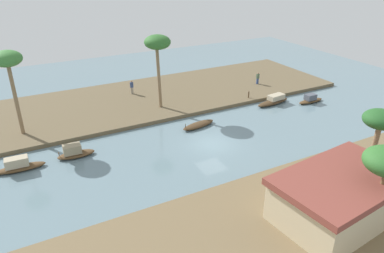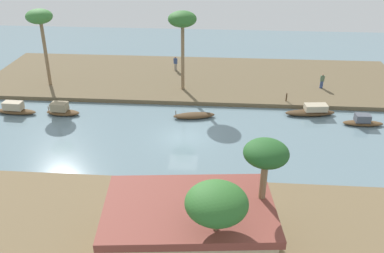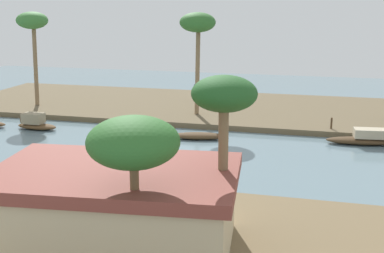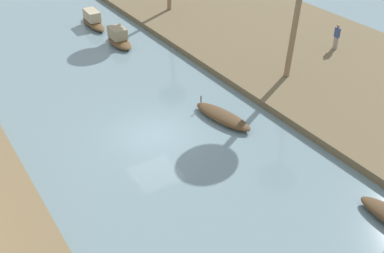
# 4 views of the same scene
# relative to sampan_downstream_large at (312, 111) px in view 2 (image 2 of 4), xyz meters

# --- Properties ---
(river_water) EXTENTS (74.17, 74.17, 0.00)m
(river_water) POSITION_rel_sampan_downstream_large_xyz_m (11.81, 5.31, -0.41)
(river_water) COLOR slate
(river_water) RESTS_ON ground
(riverbank_left) EXTENTS (46.72, 14.28, 0.42)m
(riverbank_left) POSITION_rel_sampan_downstream_large_xyz_m (11.81, -8.41, -0.20)
(riverbank_left) COLOR brown
(riverbank_left) RESTS_ON ground
(sampan_downstream_large) EXTENTS (4.83, 1.74, 1.09)m
(sampan_downstream_large) POSITION_rel_sampan_downstream_large_xyz_m (0.00, 0.00, 0.00)
(sampan_downstream_large) COLOR #47331E
(sampan_downstream_large) RESTS_ON river_water
(sampan_with_red_awning) EXTENTS (3.26, 1.37, 1.21)m
(sampan_with_red_awning) POSITION_rel_sampan_downstream_large_xyz_m (23.78, 1.69, 0.05)
(sampan_with_red_awning) COLOR brown
(sampan_with_red_awning) RESTS_ON river_water
(sampan_midstream) EXTENTS (3.61, 1.07, 1.06)m
(sampan_midstream) POSITION_rel_sampan_downstream_large_xyz_m (-4.22, 1.75, -0.03)
(sampan_midstream) COLOR brown
(sampan_midstream) RESTS_ON river_water
(sampan_with_tall_canopy) EXTENTS (4.04, 1.85, 0.81)m
(sampan_with_tall_canopy) POSITION_rel_sampan_downstream_large_xyz_m (11.13, 1.42, -0.18)
(sampan_with_tall_canopy) COLOR #47331E
(sampan_with_tall_canopy) RESTS_ON river_water
(sampan_foreground) EXTENTS (4.01, 1.25, 1.21)m
(sampan_foreground) POSITION_rel_sampan_downstream_large_xyz_m (28.31, 1.81, 0.05)
(sampan_foreground) COLOR brown
(sampan_foreground) RESTS_ON river_water
(person_on_near_bank) EXTENTS (0.46, 0.41, 1.72)m
(person_on_near_bank) POSITION_rel_sampan_downstream_large_xyz_m (14.18, -10.30, 0.79)
(person_on_near_bank) COLOR gray
(person_on_near_bank) RESTS_ON riverbank_left
(person_by_mooring) EXTENTS (0.42, 0.35, 1.59)m
(person_by_mooring) POSITION_rel_sampan_downstream_large_xyz_m (-2.08, -5.97, 0.73)
(person_by_mooring) COLOR #33477A
(person_by_mooring) RESTS_ON riverbank_left
(mooring_post) EXTENTS (0.14, 0.14, 0.82)m
(mooring_post) POSITION_rel_sampan_downstream_large_xyz_m (2.13, -2.20, 0.42)
(mooring_post) COLOR #4C3823
(mooring_post) RESTS_ON riverbank_left
(palm_tree_left_near) EXTENTS (2.87, 2.87, 8.16)m
(palm_tree_left_near) POSITION_rel_sampan_downstream_large_xyz_m (12.76, -4.82, 7.14)
(palm_tree_left_near) COLOR #7F6647
(palm_tree_left_near) RESTS_ON riverbank_left
(palm_tree_left_far) EXTENTS (2.69, 2.69, 8.13)m
(palm_tree_left_far) POSITION_rel_sampan_downstream_large_xyz_m (27.39, -4.80, 7.10)
(palm_tree_left_far) COLOR #7F6647
(palm_tree_left_far) RESTS_ON riverbank_left
(palm_tree_right_tall) EXTENTS (2.98, 2.98, 5.52)m
(palm_tree_right_tall) POSITION_rel_sampan_downstream_large_xyz_m (8.75, 20.29, 4.64)
(palm_tree_right_tall) COLOR brown
(palm_tree_right_tall) RESTS_ON riverbank_right
(palm_tree_right_short) EXTENTS (2.32, 2.32, 6.53)m
(palm_tree_right_short) POSITION_rel_sampan_downstream_large_xyz_m (6.36, 17.66, 5.61)
(palm_tree_right_short) COLOR #7F6647
(palm_tree_right_short) RESTS_ON riverbank_right
(riverside_building) EXTENTS (9.39, 6.38, 3.13)m
(riverside_building) POSITION_rel_sampan_downstream_large_xyz_m (10.16, 18.62, 1.60)
(riverside_building) COLOR beige
(riverside_building) RESTS_ON riverbank_right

